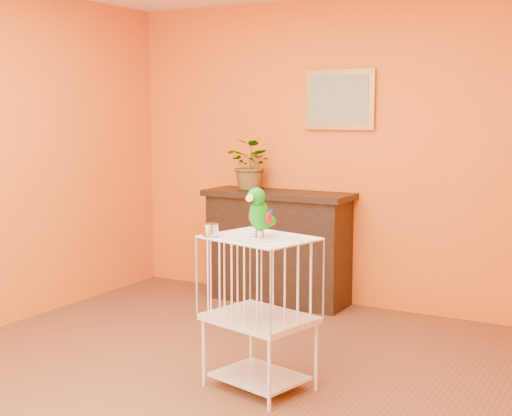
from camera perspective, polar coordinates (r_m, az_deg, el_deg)
The scene contains 8 objects.
ground at distance 4.42m, azimuth -5.14°, elevation -14.21°, with size 4.50×4.50×0.00m, color brown.
room_shell at distance 4.10m, azimuth -5.41°, elevation 6.78°, with size 4.50×4.50×4.50m.
console_cabinet at distance 6.20m, azimuth 1.74°, elevation -3.12°, with size 1.31×0.47×0.97m.
potted_plant at distance 6.22m, azimuth -0.41°, elevation 3.05°, with size 0.40×0.45×0.35m, color #26722D.
framed_picture at distance 6.06m, azimuth 6.69°, elevation 8.61°, with size 0.62×0.04×0.50m.
birdcage at distance 4.26m, azimuth 0.28°, elevation -8.22°, with size 0.69×0.59×0.92m.
feed_cup at distance 4.20m, azimuth -3.69°, elevation -1.73°, with size 0.10×0.10×0.07m, color silver.
parrot at distance 4.13m, azimuth 0.27°, elevation -0.31°, with size 0.15×0.27×0.30m.
Camera 1 is at (2.33, -3.38, 1.65)m, focal length 50.00 mm.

